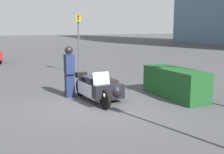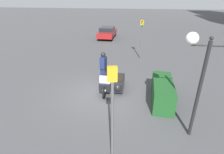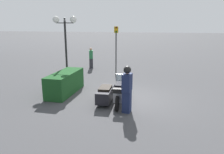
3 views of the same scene
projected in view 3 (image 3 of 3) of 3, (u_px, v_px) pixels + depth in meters
The scene contains 7 objects.
ground_plane at pixel (128, 98), 10.36m from camera, with size 160.00×160.00×0.00m, color #424244.
police_motorcycle at pixel (113, 92), 9.82m from camera, with size 2.64×1.24×1.15m.
officer_rider at pixel (127, 88), 8.53m from camera, with size 0.54×0.36×1.88m.
hedge_bush_curbside at pixel (65, 83), 11.05m from camera, with size 2.79×0.95×1.07m, color #19471E.
twin_lamp_post at pixel (65, 29), 12.77m from camera, with size 0.40×1.48×3.89m.
traffic_light_near at pixel (116, 44), 14.12m from camera, with size 0.22×0.29×3.28m.
pedestrian_bystander at pixel (91, 58), 17.12m from camera, with size 0.53×0.42×1.63m.
Camera 3 is at (-9.74, -1.48, 3.45)m, focal length 35.00 mm.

